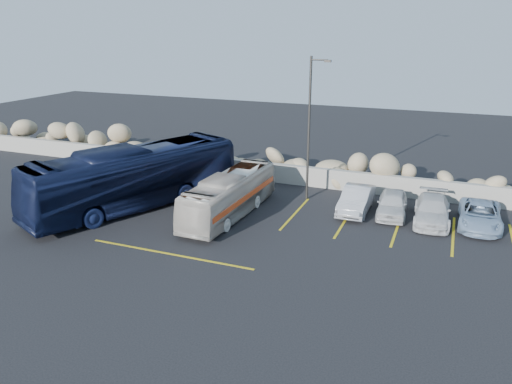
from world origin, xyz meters
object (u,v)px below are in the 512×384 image
at_px(lamppost, 310,125).
at_px(vintage_bus, 230,195).
at_px(car_c, 432,210).
at_px(car_a, 392,204).
at_px(tour_coach, 135,177).
at_px(car_b, 356,199).
at_px(car_d, 480,215).

bearing_deg(lamppost, vintage_bus, -127.82).
xyz_separation_m(lamppost, vintage_bus, (-3.09, -3.98, -3.18)).
bearing_deg(car_c, car_a, 171.78).
distance_m(vintage_bus, car_a, 8.53).
distance_m(vintage_bus, car_c, 10.37).
xyz_separation_m(vintage_bus, tour_coach, (-5.35, -0.71, 0.58)).
bearing_deg(lamppost, car_b, -17.79).
bearing_deg(car_d, car_c, -174.42).
bearing_deg(car_a, car_d, -3.76).
distance_m(vintage_bus, car_b, 6.79).
bearing_deg(tour_coach, car_d, 36.45).
distance_m(car_b, car_c, 3.87).
bearing_deg(car_c, lamppost, 168.87).
xyz_separation_m(tour_coach, car_d, (17.52, 3.88, -1.10)).
bearing_deg(car_a, lamppost, 166.26).
xyz_separation_m(car_a, car_c, (2.01, -0.20, -0.02)).
bearing_deg(car_d, car_b, -178.55).
relative_size(tour_coach, car_a, 3.28).
bearing_deg(vintage_bus, car_c, 18.38).
xyz_separation_m(tour_coach, car_b, (11.41, 3.73, -1.03)).
bearing_deg(car_a, tour_coach, -167.79).
distance_m(car_a, car_c, 2.02).
distance_m(car_a, car_d, 4.26).
height_order(vintage_bus, car_d, vintage_bus).
bearing_deg(tour_coach, car_a, 40.19).
xyz_separation_m(vintage_bus, car_d, (12.18, 3.17, -0.52)).
xyz_separation_m(tour_coach, car_a, (13.26, 3.86, -1.06)).
distance_m(tour_coach, car_c, 15.74).
relative_size(tour_coach, car_d, 2.85).
bearing_deg(car_a, vintage_bus, -162.33).
xyz_separation_m(lamppost, car_d, (9.09, -0.81, -3.70)).
relative_size(lamppost, vintage_bus, 1.00).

